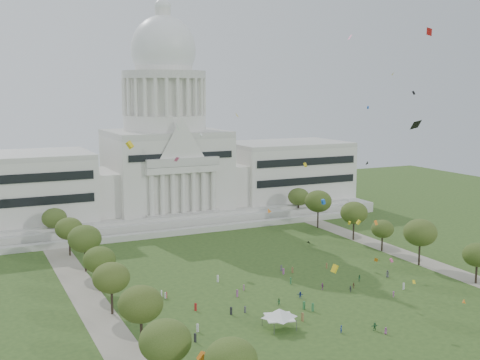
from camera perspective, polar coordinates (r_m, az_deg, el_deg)
The scene contains 32 objects.
ground at distance 143.75m, azimuth 7.87°, elevation -11.96°, with size 400.00×400.00×0.00m, color #2E4B1C.
capitol at distance 239.44m, azimuth -7.04°, elevation 1.81°, with size 160.00×64.50×91.30m.
path_left at distance 153.16m, azimuth -14.23°, elevation -10.83°, with size 8.00×160.00×0.04m, color gray.
path_right at distance 194.28m, azimuth 14.96°, elevation -6.70°, with size 8.00×160.00×0.04m, color gray.
row_tree_l_0 at distance 103.73m, azimuth -7.10°, elevation -14.94°, with size 8.85×8.85×12.59m.
row_tree_l_1 at distance 120.71m, azimuth -9.40°, elevation -11.54°, with size 8.86×8.86×12.59m.
row_tree_r_1 at distance 169.06m, azimuth 21.58°, elevation -6.63°, with size 7.58×7.58×10.78m.
row_tree_l_2 at distance 139.26m, azimuth -12.12°, elevation -9.05°, with size 8.42×8.42×11.97m.
row_tree_r_2 at distance 180.36m, azimuth 16.72°, elevation -4.80°, with size 9.55×9.55×13.58m.
row_tree_l_3 at distance 155.10m, azimuth -13.19°, elevation -7.38°, with size 8.12×8.12×11.55m.
row_tree_r_3 at distance 193.69m, azimuth 13.37°, elevation -4.54°, with size 7.01×7.01×9.98m.
row_tree_l_4 at distance 172.36m, azimuth -14.52°, elevation -5.41°, with size 9.29×9.29×13.21m.
row_tree_r_4 at distance 205.48m, azimuth 10.76°, elevation -3.07°, with size 9.19×9.19×13.06m.
row_tree_l_5 at distance 190.24m, azimuth -15.91°, elevation -4.46°, with size 8.33×8.33×11.85m.
row_tree_r_5 at distance 220.95m, azimuth 7.42°, elevation -2.01°, with size 9.82×9.82×13.96m.
row_tree_l_6 at distance 207.57m, azimuth -17.19°, elevation -3.48°, with size 8.19×8.19×11.64m.
row_tree_r_6 at distance 237.47m, azimuth 5.58°, elevation -1.59°, with size 8.42×8.42×11.97m.
near_tree_0 at distance 97.49m, azimuth -0.87°, elevation -16.72°, with size 8.47×8.47×12.04m.
event_tent at distance 130.39m, azimuth 3.75°, elevation -12.45°, with size 9.99×9.99×4.49m.
person_0 at distance 168.83m, azimuth 13.81°, elevation -8.63°, with size 0.99×0.64×2.02m, color #4C4C51.
person_2 at distance 163.77m, azimuth 11.28°, elevation -9.12°, with size 0.89×0.55×1.82m, color #33723F.
person_3 at distance 155.41m, azimuth 10.42°, elevation -10.13°, with size 0.97×0.50×1.51m, color #26262B.
person_4 at distance 155.93m, azimuth 7.81°, elevation -9.95°, with size 1.05×0.57×1.80m, color #994C8C.
person_5 at distance 149.39m, azimuth 5.74°, elevation -10.79°, with size 1.50×0.59×1.62m, color navy.
person_6 at distance 131.86m, azimuth 13.65°, elevation -13.72°, with size 0.72×0.47×1.48m, color #994C8C.
person_7 at distance 130.59m, azimuth 9.56°, elevation -13.77°, with size 0.61×0.45×1.68m, color navy.
person_8 at distance 144.40m, azimuth 3.70°, elevation -11.45°, with size 0.80×0.50×1.65m, color #33723F.
person_9 at distance 153.92m, azimuth 14.36°, elevation -10.45°, with size 0.98×0.51×1.52m, color #994C8C.
person_10 at distance 158.33m, azimuth 10.72°, elevation -9.79°, with size 0.89×0.49×1.52m, color olive.
person_11 at distance 133.16m, azimuth 12.65°, elevation -13.40°, with size 1.60×0.63×1.73m, color #33723F.
distant_crowd at distance 147.32m, azimuth 0.91°, elevation -11.00°, with size 64.68×35.05×1.94m.
kite_swarm at distance 141.55m, azimuth 6.42°, elevation -0.13°, with size 81.36×100.91×63.80m.
Camera 1 is at (-74.42, -112.28, 50.20)m, focal length 45.00 mm.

